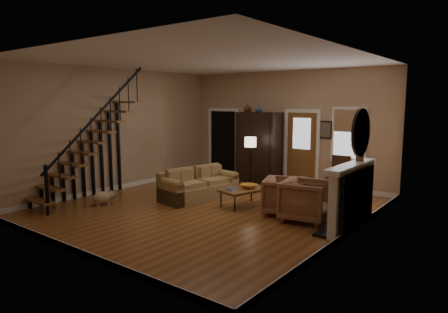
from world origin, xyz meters
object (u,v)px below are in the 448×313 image
Objects in this scene: coffee_table at (244,198)px; floor_lamp at (250,163)px; armchair_left at (305,201)px; side_chair at (338,176)px; armoire at (259,148)px; sofa at (199,185)px; armchair_right at (285,196)px.

floor_lamp reaches higher than coffee_table.
side_chair reaches higher than armchair_left.
coffee_table is at bearing -60.43° from floor_lamp.
armoire is at bearing 175.52° from side_chair.
sofa is 1.92× the size of side_chair.
floor_lamp is at bearing -73.05° from armoire.
sofa is at bearing -135.63° from side_chair.
side_chair is at bearing -4.48° from armoire.
armoire is 2.41× the size of armchair_right.
armoire is at bearing 99.39° from sofa.
sofa is 2.11× the size of armchair_left.
side_chair is (-0.34, 2.55, 0.09)m from armchair_left.
sofa is (-0.01, -2.71, -0.69)m from armoire.
sofa is at bearing 72.85° from armchair_right.
sofa is 3.59m from side_chair.
coffee_table is 2.74m from side_chair.
side_chair reaches higher than sofa.
armchair_left is 0.65× the size of floor_lamp.
coffee_table is at bearing -64.23° from armoire.
armoire is 4.04m from armchair_left.
coffee_table is (1.25, -2.59, -0.84)m from armoire.
armoire reaches higher than side_chair.
coffee_table is at bearing -118.53° from side_chair.
armchair_right is (2.33, 0.13, 0.03)m from sofa.
armchair_right is at bearing 12.96° from sofa.
armoire is 1.46× the size of floor_lamp.
coffee_table is 1.08m from armchair_right.
sofa is 1.81× the size of coffee_table.
coffee_table is at bearing 15.08° from sofa.
armchair_left is at bearing -126.91° from armchair_right.
sofa is 2.33m from armchair_right.
armchair_right is 0.86× the size of side_chair.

